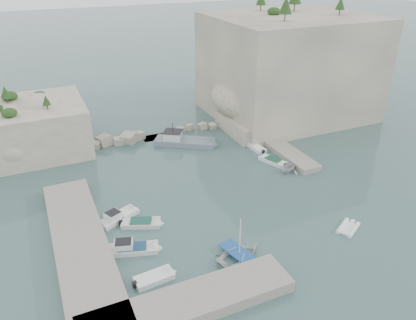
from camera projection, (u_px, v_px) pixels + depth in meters
name	position (u px, v px, depth m)	size (l,w,h in m)	color
ground	(229.00, 204.00, 47.29)	(400.00, 400.00, 0.00)	#3F5E5C
cliff_east	(288.00, 66.00, 70.45)	(26.00, 22.00, 17.00)	beige
cliff_terrace	(250.00, 124.00, 66.06)	(8.00, 10.00, 2.50)	beige
outcrop_west	(28.00, 128.00, 58.65)	(16.00, 14.00, 7.00)	beige
quay_west	(80.00, 244.00, 40.02)	(5.00, 24.00, 1.10)	#9E9689
quay_south	(190.00, 303.00, 33.25)	(18.00, 4.00, 1.10)	#9E9689
ledge_east	(280.00, 147.00, 60.15)	(3.00, 16.00, 0.80)	#9E9689
breakwater	(161.00, 132.00, 64.44)	(28.00, 3.00, 1.40)	beige
motorboat_e	(154.00, 280.00, 36.35)	(3.88, 1.59, 0.70)	white
motorboat_c	(141.00, 225.00, 43.68)	(4.53, 1.65, 0.70)	silver
motorboat_d	(132.00, 251.00, 39.84)	(5.65, 1.68, 1.40)	silver
motorboat_b	(119.00, 219.00, 44.63)	(5.02, 1.64, 1.40)	white
rowboat	(239.00, 257.00, 39.07)	(3.43, 4.80, 0.99)	white
inflatable_dinghy	(348.00, 229.00, 43.01)	(3.17, 1.54, 0.44)	white
tender_east_a	(288.00, 171.00, 54.36)	(2.74, 3.18, 1.67)	silver
tender_east_b	(273.00, 163.00, 56.58)	(4.41, 1.50, 0.70)	white
tender_east_c	(255.00, 149.00, 60.67)	(4.44, 1.44, 0.70)	white
tender_east_d	(248.00, 141.00, 63.04)	(1.65, 4.39, 1.69)	white
work_boat	(185.00, 144.00, 62.00)	(9.98, 2.95, 2.20)	slate
rowboat_mast	(240.00, 236.00, 37.88)	(0.10, 0.10, 4.20)	white
vegetation	(262.00, 10.00, 65.39)	(53.48, 13.88, 13.40)	#1E4219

